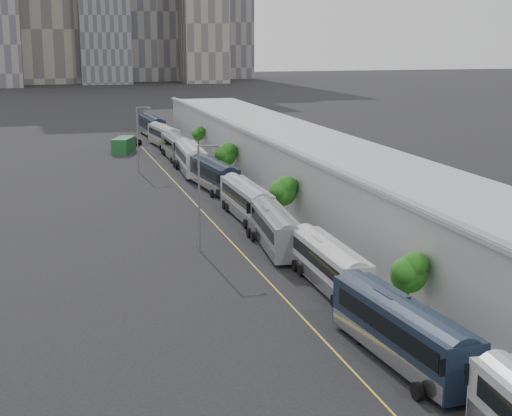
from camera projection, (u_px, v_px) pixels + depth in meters
name	position (u px, v px, depth m)	size (l,w,h in m)	color
sidewalk	(322.00, 225.00, 79.87)	(10.00, 170.00, 0.12)	gray
lane_line	(222.00, 232.00, 77.18)	(0.12, 160.00, 0.02)	gold
depot	(359.00, 189.00, 80.15)	(12.45, 160.40, 7.20)	gray
bus_1	(401.00, 336.00, 45.95)	(3.69, 13.32, 3.84)	#162032
bus_2	(329.00, 268.00, 59.90)	(2.75, 12.28, 3.58)	#BABABC
bus_3	(275.00, 233.00, 70.59)	(3.66, 12.63, 3.64)	slate
bus_4	(246.00, 203.00, 82.81)	(2.89, 12.96, 3.78)	#96999F
bus_5	(214.00, 177.00, 98.00)	(3.83, 13.09, 3.77)	black
bus_6	(190.00, 161.00, 110.06)	(3.62, 14.17, 4.10)	silver
bus_7	(175.00, 148.00, 123.39)	(2.84, 12.74, 3.72)	slate
bus_8	(164.00, 138.00, 136.21)	(3.86, 13.07, 3.76)	#9B9FA4
bus_9	(152.00, 128.00, 150.32)	(3.38, 13.67, 3.96)	black
tree_1	(409.00, 270.00, 53.22)	(2.52, 2.52, 4.61)	black
tree_2	(283.00, 189.00, 80.08)	(2.75, 2.75, 4.99)	black
tree_3	(225.00, 153.00, 104.34)	(2.87, 2.87, 5.14)	black
tree_4	(198.00, 134.00, 124.80)	(1.76, 1.76, 4.56)	black
street_lamp_near	(201.00, 191.00, 69.08)	(2.04, 0.22, 9.58)	#59595E
street_lamp_far	(139.00, 135.00, 110.37)	(2.04, 0.22, 9.21)	#59595E
shipping_container	(124.00, 145.00, 129.64)	(2.53, 6.39, 2.47)	#15441F
suv	(131.00, 140.00, 139.14)	(2.59, 5.62, 1.56)	black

